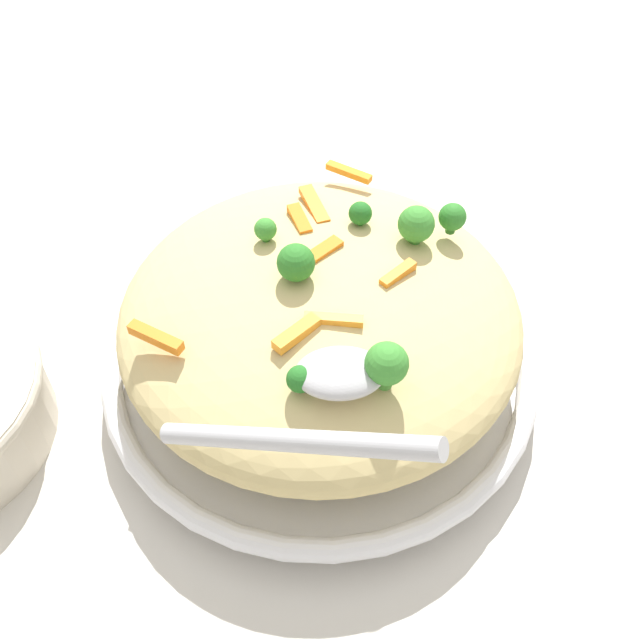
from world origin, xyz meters
The scene contains 19 objects.
ground_plane centered at (0.00, 0.00, 0.00)m, with size 2.40×2.40×0.00m, color beige.
serving_bowl centered at (0.00, 0.00, 0.02)m, with size 0.33×0.33×0.04m.
pasta_mound centered at (0.00, 0.00, 0.07)m, with size 0.29×0.29×0.08m, color #D1BA7A.
carrot_piece_0 centered at (0.01, -0.06, 0.11)m, with size 0.03×0.01×0.01m, color orange.
carrot_piece_1 centered at (0.00, -0.02, 0.12)m, with size 0.04×0.01×0.01m, color orange.
carrot_piece_2 centered at (-0.05, 0.00, 0.11)m, with size 0.03×0.01×0.01m, color orange.
carrot_piece_3 centered at (-0.03, -0.12, 0.11)m, with size 0.04×0.01×0.01m, color orange.
carrot_piece_4 centered at (0.11, 0.05, 0.11)m, with size 0.04×0.01×0.01m, color orange.
carrot_piece_5 centered at (-0.01, 0.04, 0.11)m, with size 0.04×0.01×0.01m, color orange.
carrot_piece_6 centered at (0.02, 0.05, 0.12)m, with size 0.04×0.01×0.01m, color orange.
carrot_piece_7 centered at (0.00, -0.08, 0.11)m, with size 0.04×0.01×0.01m, color orange.
broccoli_floret_0 centered at (-0.03, -0.06, 0.12)m, with size 0.02×0.02×0.02m.
broccoli_floret_1 centered at (-0.07, -0.04, 0.12)m, with size 0.03×0.03×0.03m.
broccoli_floret_2 centered at (0.02, 0.09, 0.12)m, with size 0.02×0.02×0.02m.
broccoli_floret_3 centered at (0.02, 0.00, 0.13)m, with size 0.03×0.03×0.03m.
broccoli_floret_4 centered at (-0.04, 0.09, 0.13)m, with size 0.03×0.03×0.04m.
broccoli_floret_5 centered at (-0.10, -0.05, 0.12)m, with size 0.02×0.02×0.02m.
broccoli_floret_6 centered at (0.04, -0.04, 0.12)m, with size 0.02×0.02×0.02m.
serving_spoon centered at (0.00, 0.11, 0.13)m, with size 0.15×0.13×0.09m.
Camera 1 is at (0.02, 0.36, 0.49)m, focal length 42.25 mm.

